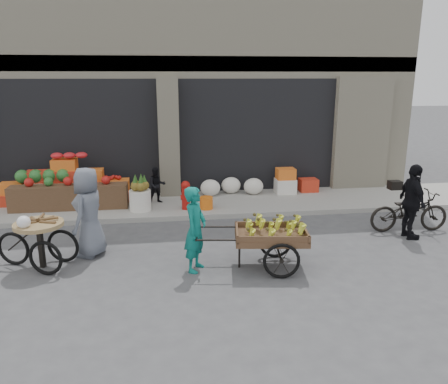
{
  "coord_description": "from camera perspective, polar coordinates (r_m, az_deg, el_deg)",
  "views": [
    {
      "loc": [
        -0.11,
        -6.75,
        3.29
      ],
      "look_at": [
        1.0,
        1.39,
        1.1
      ],
      "focal_mm": 35.0,
      "sensor_mm": 36.0,
      "label": 1
    }
  ],
  "objects": [
    {
      "name": "ground",
      "position": [
        7.51,
        -6.26,
        -11.15
      ],
      "size": [
        80.0,
        80.0,
        0.0
      ],
      "primitive_type": "plane",
      "color": "#424244",
      "rests_on": "ground"
    },
    {
      "name": "sidewalk",
      "position": [
        11.32,
        -6.89,
        -1.76
      ],
      "size": [
        18.0,
        2.2,
        0.12
      ],
      "primitive_type": "cube",
      "color": "gray",
      "rests_on": "ground"
    },
    {
      "name": "building",
      "position": [
        14.78,
        -7.61,
        15.12
      ],
      "size": [
        14.0,
        6.45,
        7.0
      ],
      "color": "beige",
      "rests_on": "ground"
    },
    {
      "name": "fruit_display",
      "position": [
        11.68,
        -19.28,
        1.12
      ],
      "size": [
        3.1,
        1.12,
        1.24
      ],
      "color": "red",
      "rests_on": "sidewalk"
    },
    {
      "name": "pineapple_bin",
      "position": [
        10.77,
        -10.88,
        -1.07
      ],
      "size": [
        0.52,
        0.52,
        0.5
      ],
      "primitive_type": "cylinder",
      "color": "silver",
      "rests_on": "sidewalk"
    },
    {
      "name": "fire_hydrant",
      "position": [
        10.68,
        -5.03,
        -0.25
      ],
      "size": [
        0.22,
        0.22,
        0.71
      ],
      "color": "#A5140F",
      "rests_on": "sidewalk"
    },
    {
      "name": "orange_bucket",
      "position": [
        10.73,
        -2.32,
        -1.43
      ],
      "size": [
        0.32,
        0.32,
        0.3
      ],
      "primitive_type": "cylinder",
      "color": "orange",
      "rests_on": "sidewalk"
    },
    {
      "name": "right_bay_goods",
      "position": [
        12.12,
        5.45,
        1.1
      ],
      "size": [
        3.35,
        0.6,
        0.7
      ],
      "color": "silver",
      "rests_on": "sidewalk"
    },
    {
      "name": "seated_person",
      "position": [
        11.28,
        -8.76,
        0.88
      ],
      "size": [
        0.51,
        0.43,
        0.93
      ],
      "primitive_type": "imported",
      "rotation": [
        0.0,
        0.0,
        0.17
      ],
      "color": "black",
      "rests_on": "sidewalk"
    },
    {
      "name": "banana_cart",
      "position": [
        7.66,
        5.82,
        -5.38
      ],
      "size": [
        2.2,
        1.12,
        0.88
      ],
      "rotation": [
        0.0,
        0.0,
        -0.13
      ],
      "color": "brown",
      "rests_on": "ground"
    },
    {
      "name": "vendor_woman",
      "position": [
        7.51,
        -3.77,
        -4.88
      ],
      "size": [
        0.56,
        0.65,
        1.5
      ],
      "primitive_type": "imported",
      "rotation": [
        0.0,
        0.0,
        1.14
      ],
      "color": "#0D6960",
      "rests_on": "ground"
    },
    {
      "name": "tricycle_cart",
      "position": [
        8.31,
        -22.95,
        -5.45
      ],
      "size": [
        1.46,
        1.06,
        0.95
      ],
      "rotation": [
        0.0,
        0.0,
        -0.31
      ],
      "color": "#9E7F51",
      "rests_on": "ground"
    },
    {
      "name": "vendor_grey",
      "position": [
        8.47,
        -17.25,
        -2.54
      ],
      "size": [
        0.77,
        0.95,
        1.69
      ],
      "primitive_type": "imported",
      "rotation": [
        0.0,
        0.0,
        -1.9
      ],
      "color": "slate",
      "rests_on": "ground"
    },
    {
      "name": "bicycle",
      "position": [
        10.28,
        23.02,
        -2.33
      ],
      "size": [
        1.74,
        0.68,
        0.9
      ],
      "primitive_type": "imported",
      "rotation": [
        0.0,
        0.0,
        1.52
      ],
      "color": "black",
      "rests_on": "ground"
    },
    {
      "name": "cyclist",
      "position": [
        9.76,
        23.38,
        -1.2
      ],
      "size": [
        0.43,
        0.94,
        1.57
      ],
      "primitive_type": "imported",
      "rotation": [
        0.0,
        0.0,
        1.52
      ],
      "color": "black",
      "rests_on": "ground"
    }
  ]
}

